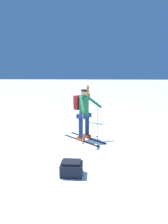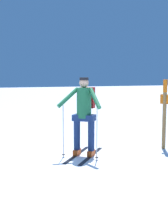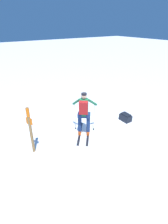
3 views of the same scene
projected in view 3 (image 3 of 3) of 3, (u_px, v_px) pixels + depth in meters
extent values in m
plane|color=white|center=(94.00, 129.00, 7.60)|extent=(80.00, 80.00, 0.00)
cube|color=black|center=(80.00, 133.00, 7.30)|extent=(1.34, 1.11, 0.01)
cube|color=#C64714|center=(80.00, 132.00, 7.27)|extent=(0.30, 0.27, 0.12)
cylinder|color=navy|center=(80.00, 123.00, 7.07)|extent=(0.15, 0.15, 0.76)
cube|color=black|center=(88.00, 134.00, 7.28)|extent=(1.34, 1.11, 0.01)
cube|color=#C64714|center=(88.00, 132.00, 7.25)|extent=(0.30, 0.27, 0.12)
cylinder|color=navy|center=(88.00, 123.00, 7.05)|extent=(0.15, 0.15, 0.76)
cube|color=navy|center=(84.00, 115.00, 6.88)|extent=(0.53, 0.56, 0.14)
cylinder|color=#1E663D|center=(84.00, 107.00, 6.73)|extent=(0.33, 0.33, 0.69)
sphere|color=tan|center=(84.00, 96.00, 6.52)|extent=(0.21, 0.21, 0.21)
cylinder|color=black|center=(84.00, 94.00, 6.48)|extent=(0.20, 0.20, 0.06)
cube|color=maroon|center=(83.00, 108.00, 6.45)|extent=(0.35, 0.37, 0.49)
cylinder|color=#B2B7BC|center=(75.00, 117.00, 7.30)|extent=(0.02, 0.02, 1.26)
cylinder|color=black|center=(76.00, 128.00, 7.56)|extent=(0.07, 0.07, 0.01)
cylinder|color=#1E663D|center=(76.00, 102.00, 6.87)|extent=(0.56, 0.10, 0.45)
cylinder|color=#B2B7BC|center=(94.00, 117.00, 7.24)|extent=(0.02, 0.02, 1.26)
cylinder|color=black|center=(94.00, 129.00, 7.50)|extent=(0.07, 0.07, 0.01)
cylinder|color=#1E663D|center=(92.00, 102.00, 6.82)|extent=(0.21, 0.56, 0.45)
cube|color=black|center=(125.00, 118.00, 8.18)|extent=(0.53, 0.36, 0.30)
cube|color=black|center=(126.00, 114.00, 8.10)|extent=(0.44, 0.29, 0.06)
cylinder|color=olive|center=(31.00, 131.00, 5.90)|extent=(0.09, 0.09, 1.75)
cylinder|color=orange|center=(28.00, 112.00, 5.57)|extent=(0.11, 0.11, 0.31)
cube|color=orange|center=(29.00, 121.00, 5.72)|extent=(0.22, 0.14, 0.24)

